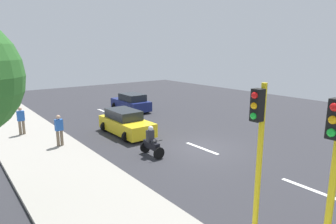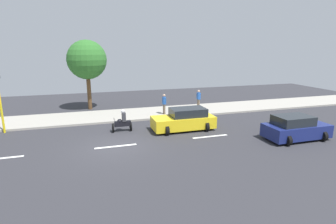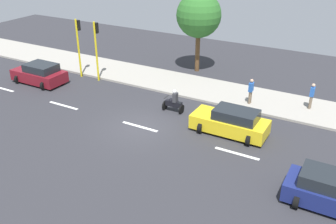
# 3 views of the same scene
# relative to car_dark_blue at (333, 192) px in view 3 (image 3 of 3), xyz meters

# --- Properties ---
(ground_plane) EXTENTS (40.00, 60.00, 0.10)m
(ground_plane) POSITION_rel_car_dark_blue_xyz_m (1.97, 10.82, -0.76)
(ground_plane) COLOR #2D2D33
(sidewalk) EXTENTS (4.00, 60.00, 0.15)m
(sidewalk) POSITION_rel_car_dark_blue_xyz_m (8.97, 10.82, -0.63)
(sidewalk) COLOR #9E998E
(sidewalk) RESTS_ON ground
(lane_stripe_north) EXTENTS (0.20, 2.40, 0.01)m
(lane_stripe_north) POSITION_rel_car_dark_blue_xyz_m (1.97, 4.82, -0.70)
(lane_stripe_north) COLOR white
(lane_stripe_north) RESTS_ON ground
(lane_stripe_mid) EXTENTS (0.20, 2.40, 0.01)m
(lane_stripe_mid) POSITION_rel_car_dark_blue_xyz_m (1.97, 10.82, -0.70)
(lane_stripe_mid) COLOR white
(lane_stripe_mid) RESTS_ON ground
(lane_stripe_south) EXTENTS (0.20, 2.40, 0.01)m
(lane_stripe_south) POSITION_rel_car_dark_blue_xyz_m (1.97, 16.82, -0.70)
(lane_stripe_south) COLOR white
(lane_stripe_south) RESTS_ON ground
(lane_stripe_far_south) EXTENTS (0.20, 2.40, 0.01)m
(lane_stripe_far_south) POSITION_rel_car_dark_blue_xyz_m (1.97, 22.82, -0.70)
(lane_stripe_far_south) COLOR white
(lane_stripe_far_south) RESTS_ON ground
(car_dark_blue) EXTENTS (2.22, 3.96, 1.52)m
(car_dark_blue) POSITION_rel_car_dark_blue_xyz_m (0.00, 0.00, 0.00)
(car_dark_blue) COLOR navy
(car_dark_blue) RESTS_ON ground
(car_yellow_cab) EXTENTS (2.17, 4.28, 1.52)m
(car_yellow_cab) POSITION_rel_car_dark_blue_xyz_m (3.85, 5.91, 0.00)
(car_yellow_cab) COLOR yellow
(car_yellow_cab) RESTS_ON ground
(car_maroon) EXTENTS (2.37, 4.05, 1.52)m
(car_maroon) POSITION_rel_car_dark_blue_xyz_m (4.20, 21.19, 0.00)
(car_maroon) COLOR maroon
(car_maroon) RESTS_ON ground
(motorcycle) EXTENTS (0.60, 1.30, 1.53)m
(motorcycle) POSITION_rel_car_dark_blue_xyz_m (4.73, 10.06, -0.07)
(motorcycle) COLOR black
(motorcycle) RESTS_ON ground
(pedestrian_near_signal) EXTENTS (0.40, 0.24, 1.69)m
(pedestrian_near_signal) POSITION_rel_car_dark_blue_xyz_m (8.02, 6.14, 0.35)
(pedestrian_near_signal) COLOR #72604C
(pedestrian_near_signal) RESTS_ON sidewalk
(pedestrian_by_tree) EXTENTS (0.40, 0.24, 1.69)m
(pedestrian_by_tree) POSITION_rel_car_dark_blue_xyz_m (9.16, 2.55, 0.35)
(pedestrian_by_tree) COLOR #72604C
(pedestrian_by_tree) RESTS_ON sidewalk
(traffic_light_corner) EXTENTS (0.49, 0.24, 4.50)m
(traffic_light_corner) POSITION_rel_car_dark_blue_xyz_m (6.82, 17.68, 2.22)
(traffic_light_corner) COLOR yellow
(traffic_light_corner) RESTS_ON ground
(traffic_light_midblock) EXTENTS (0.49, 0.24, 4.50)m
(traffic_light_midblock) POSITION_rel_car_dark_blue_xyz_m (6.82, 19.40, 2.22)
(traffic_light_midblock) COLOR yellow
(traffic_light_midblock) RESTS_ON ground
(street_tree_south) EXTENTS (3.48, 3.48, 6.27)m
(street_tree_south) POSITION_rel_car_dark_blue_xyz_m (12.38, 12.03, 3.79)
(street_tree_south) COLOR brown
(street_tree_south) RESTS_ON ground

